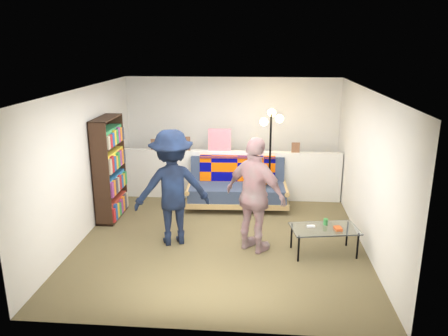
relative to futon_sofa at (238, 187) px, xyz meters
name	(u,v)px	position (x,y,z in m)	size (l,w,h in m)	color
ground	(222,235)	(-0.19, -1.38, -0.39)	(5.00, 5.00, 0.00)	brown
room_shell	(224,131)	(-0.19, -0.91, 1.28)	(4.60, 5.05, 2.45)	silver
half_wall_ledge	(230,175)	(-0.19, 0.42, 0.11)	(4.45, 0.15, 1.00)	silver
ledge_decor	(218,142)	(-0.42, 0.40, 0.79)	(2.97, 0.02, 0.45)	brown
futon_sofa	(238,187)	(0.00, 0.00, 0.00)	(1.98, 1.01, 0.83)	tan
bookshelf	(109,172)	(-2.27, -0.73, 0.47)	(0.31, 0.92, 1.84)	black
coffee_table	(325,230)	(1.40, -1.89, 0.00)	(1.06, 0.70, 0.51)	black
floor_lamp	(271,139)	(0.61, 0.06, 0.96)	(0.43, 0.34, 1.90)	black
person_left	(172,188)	(-0.95, -1.68, 0.53)	(1.18, 0.68, 1.83)	black
person_right	(255,196)	(0.35, -1.87, 0.50)	(1.04, 0.43, 1.78)	#D1878F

